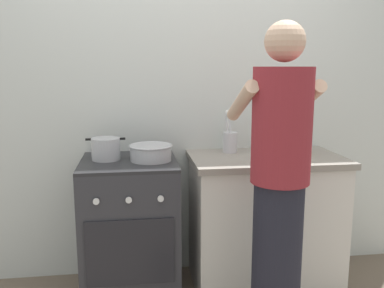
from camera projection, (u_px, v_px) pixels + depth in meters
The scene contains 9 objects.
back_wall at pixel (205, 100), 2.97m from camera, with size 3.20×0.10×2.50m.
countertop at pixel (264, 221), 2.82m from camera, with size 1.00×0.60×0.90m.
stove_range at pixel (130, 228), 2.70m from camera, with size 0.60×0.62×0.90m.
pot at pixel (106, 149), 2.62m from camera, with size 0.25×0.18×0.14m.
mixing_bowl at pixel (151, 152), 2.61m from camera, with size 0.27×0.27×0.10m.
utensil_crock at pixel (230, 140), 2.85m from camera, with size 0.10×0.10×0.31m.
spice_bottle at pixel (276, 152), 2.68m from camera, with size 0.04×0.04×0.08m.
oil_bottle at pixel (303, 140), 2.77m from camera, with size 0.06×0.06×0.24m.
person at pixel (279, 189), 2.13m from camera, with size 0.41×0.50×1.70m.
Camera 1 is at (-0.31, -2.44, 1.48)m, focal length 38.91 mm.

